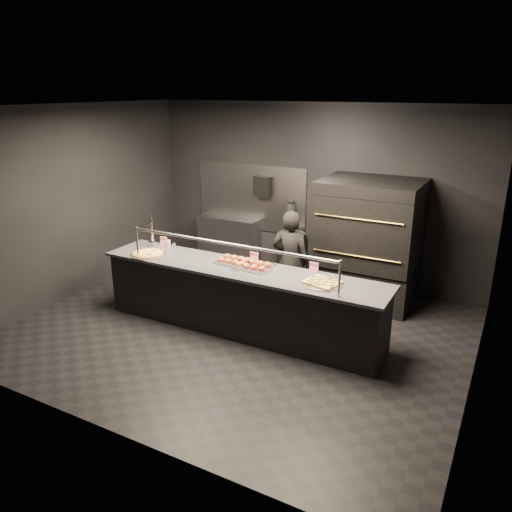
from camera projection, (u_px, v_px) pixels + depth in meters
name	position (u px, v px, depth m)	size (l,w,h in m)	color
room	(240.00, 225.00, 6.57)	(6.04, 6.00, 3.00)	black
service_counter	(240.00, 299.00, 6.85)	(4.10, 0.78, 1.37)	black
pizza_oven	(368.00, 241.00, 7.73)	(1.50, 1.23, 1.91)	black
prep_shelf	(228.00, 240.00, 9.51)	(1.20, 0.35, 0.90)	#99999E
towel_dispenser	(263.00, 186.00, 8.90)	(0.30, 0.20, 0.35)	black
fire_extinguisher	(291.00, 216.00, 8.81)	(0.14, 0.14, 0.51)	#B2B2B7
beer_tap	(152.00, 237.00, 7.56)	(0.14, 0.19, 0.52)	silver
round_pizza	(148.00, 254.00, 7.22)	(0.51, 0.51, 0.03)	silver
slider_tray_a	(235.00, 261.00, 6.89)	(0.48, 0.36, 0.08)	silver
slider_tray_b	(253.00, 265.00, 6.70)	(0.58, 0.49, 0.08)	silver
square_pizza	(322.00, 282.00, 6.15)	(0.51, 0.51, 0.05)	silver
condiment_jar	(170.00, 244.00, 7.54)	(0.16, 0.07, 0.11)	silver
tent_cards	(240.00, 255.00, 6.98)	(2.57, 0.04, 0.15)	white
trash_bin	(291.00, 256.00, 8.73)	(0.50, 0.50, 0.83)	black
worker	(290.00, 261.00, 7.40)	(0.56, 0.37, 1.55)	black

